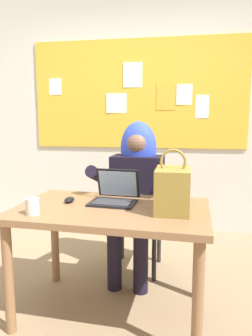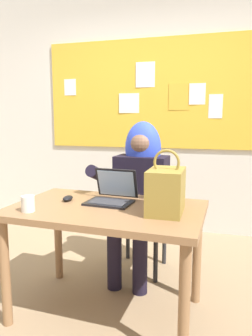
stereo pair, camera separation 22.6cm
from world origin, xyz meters
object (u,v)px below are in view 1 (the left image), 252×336
Objects in this scene: person_costumed at (136,185)px; handbag at (172,189)px; coffee_mug at (33,206)px; chair_at_desk at (139,209)px; desk_main at (111,222)px; computer_mouse at (69,200)px; laptop at (115,195)px.

handbag is at bearing 29.47° from person_costumed.
coffee_mug is (-0.49, -0.83, 0.03)m from person_costumed.
chair_at_desk is 0.88m from handbag.
handbag is (0.30, -0.75, 0.35)m from chair_at_desk.
desk_main is 0.44m from handbag.
handbag reaches higher than computer_mouse.
computer_mouse is at bearing 172.45° from handbag.
person_costumed is 13.20× the size of coffee_mug.
person_costumed reaches higher than chair_at_desk.
desk_main is 0.99× the size of person_costumed.
computer_mouse is (-0.30, 0.07, 0.11)m from desk_main.
chair_at_desk is 9.52× the size of coffee_mug.
coffee_mug is (-0.41, -0.35, -0.00)m from laptop.
desk_main is 0.62m from person_costumed.
chair_at_desk is at bearing 111.87° from handbag.
chair_at_desk is 0.72× the size of person_costumed.
laptop reaches higher than chair_at_desk.
computer_mouse is at bearing -27.09° from chair_at_desk.
laptop is at bearing 7.70° from computer_mouse.
chair_at_desk is 2.39× the size of handbag.
person_costumed is at bearing 85.98° from laptop.
person_costumed reaches higher than coffee_mug.
person_costumed is (-0.01, -0.13, 0.23)m from chair_at_desk.
coffee_mug is at bearing -165.52° from handbag.
desk_main is 3.28× the size of handbag.
laptop reaches higher than coffee_mug.
person_costumed is at bearing 52.96° from computer_mouse.
coffee_mug reaches higher than computer_mouse.
coffee_mug is at bearing -27.31° from person_costumed.
handbag reaches higher than chair_at_desk.
desk_main is 0.50m from coffee_mug.
coffee_mug is at bearing -135.29° from laptop.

